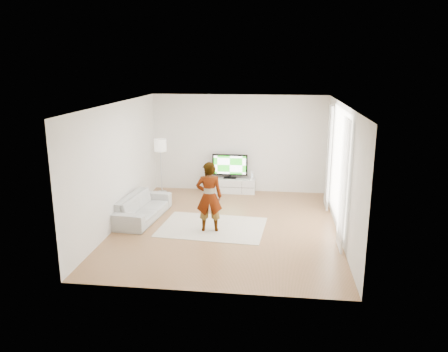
# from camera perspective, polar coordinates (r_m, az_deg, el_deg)

# --- Properties ---
(floor) EXTENTS (6.00, 6.00, 0.00)m
(floor) POSITION_cam_1_polar(r_m,az_deg,el_deg) (10.12, 0.33, -6.60)
(floor) COLOR #A7714B
(floor) RESTS_ON ground
(ceiling) EXTENTS (6.00, 6.00, 0.00)m
(ceiling) POSITION_cam_1_polar(r_m,az_deg,el_deg) (9.48, 0.36, 9.39)
(ceiling) COLOR white
(ceiling) RESTS_ON wall_back
(wall_left) EXTENTS (0.02, 6.00, 2.80)m
(wall_left) POSITION_cam_1_polar(r_m,az_deg,el_deg) (10.29, -13.62, 1.49)
(wall_left) COLOR silver
(wall_left) RESTS_ON floor
(wall_right) EXTENTS (0.02, 6.00, 2.80)m
(wall_right) POSITION_cam_1_polar(r_m,az_deg,el_deg) (9.75, 15.10, 0.68)
(wall_right) COLOR silver
(wall_right) RESTS_ON floor
(wall_back) EXTENTS (5.00, 0.02, 2.80)m
(wall_back) POSITION_cam_1_polar(r_m,az_deg,el_deg) (12.63, 1.94, 4.24)
(wall_back) COLOR silver
(wall_back) RESTS_ON floor
(wall_front) EXTENTS (5.00, 0.02, 2.80)m
(wall_front) POSITION_cam_1_polar(r_m,az_deg,el_deg) (6.85, -2.60, -4.60)
(wall_front) COLOR silver
(wall_front) RESTS_ON floor
(window) EXTENTS (0.01, 2.60, 2.50)m
(window) POSITION_cam_1_polar(r_m,az_deg,el_deg) (10.02, 14.78, 1.36)
(window) COLOR white
(window) RESTS_ON wall_right
(curtain_near) EXTENTS (0.04, 0.70, 2.60)m
(curtain_near) POSITION_cam_1_polar(r_m,az_deg,el_deg) (8.78, 15.30, -1.15)
(curtain_near) COLOR white
(curtain_near) RESTS_ON floor
(curtain_far) EXTENTS (0.04, 0.70, 2.60)m
(curtain_far) POSITION_cam_1_polar(r_m,az_deg,el_deg) (11.29, 13.51, 2.36)
(curtain_far) COLOR white
(curtain_far) RESTS_ON floor
(media_console) EXTENTS (1.48, 0.42, 0.42)m
(media_console) POSITION_cam_1_polar(r_m,az_deg,el_deg) (12.69, 0.75, -1.23)
(media_console) COLOR silver
(media_console) RESTS_ON floor
(television) EXTENTS (1.02, 0.20, 0.71)m
(television) POSITION_cam_1_polar(r_m,az_deg,el_deg) (12.57, 0.77, 1.40)
(television) COLOR black
(television) RESTS_ON media_console
(game_console) EXTENTS (0.06, 0.17, 0.22)m
(game_console) POSITION_cam_1_polar(r_m,az_deg,el_deg) (12.56, 3.69, 0.08)
(game_console) COLOR white
(game_console) RESTS_ON media_console
(potted_plant) EXTENTS (0.26, 0.26, 0.43)m
(potted_plant) POSITION_cam_1_polar(r_m,az_deg,el_deg) (12.67, -2.07, 0.71)
(potted_plant) COLOR #3F7238
(potted_plant) RESTS_ON media_console
(rug) EXTENTS (2.47, 1.86, 0.01)m
(rug) POSITION_cam_1_polar(r_m,az_deg,el_deg) (10.08, -1.52, -6.67)
(rug) COLOR beige
(rug) RESTS_ON floor
(player) EXTENTS (0.62, 0.45, 1.58)m
(player) POSITION_cam_1_polar(r_m,az_deg,el_deg) (9.62, -1.96, -2.71)
(player) COLOR #334772
(player) RESTS_ON rug
(sofa) EXTENTS (0.97, 2.06, 0.58)m
(sofa) POSITION_cam_1_polar(r_m,az_deg,el_deg) (10.70, -10.59, -4.02)
(sofa) COLOR #A5A5A0
(sofa) RESTS_ON floor
(floor_lamp) EXTENTS (0.35, 0.35, 1.56)m
(floor_lamp) POSITION_cam_1_polar(r_m,az_deg,el_deg) (12.59, -8.31, 3.71)
(floor_lamp) COLOR silver
(floor_lamp) RESTS_ON floor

